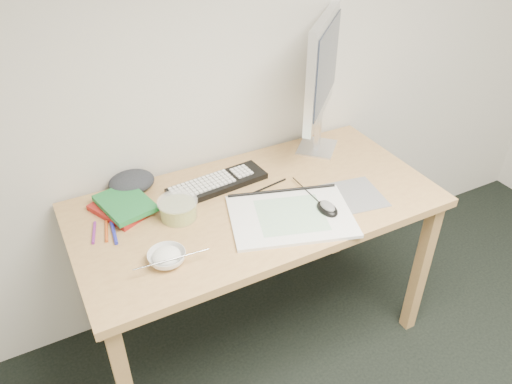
% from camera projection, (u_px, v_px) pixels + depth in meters
% --- Properties ---
extents(desk, '(1.40, 0.70, 0.75)m').
position_uv_depth(desk, '(257.00, 218.00, 1.96)').
color(desk, tan).
rests_on(desk, ground).
extents(mousepad, '(0.27, 0.25, 0.00)m').
position_uv_depth(mousepad, '(351.00, 196.00, 1.94)').
color(mousepad, slate).
rests_on(mousepad, desk).
extents(sketchpad, '(0.52, 0.44, 0.01)m').
position_uv_depth(sketchpad, '(291.00, 216.00, 1.83)').
color(sketchpad, silver).
rests_on(sketchpad, desk).
extents(keyboard, '(0.41, 0.16, 0.02)m').
position_uv_depth(keyboard, '(217.00, 183.00, 2.00)').
color(keyboard, black).
rests_on(keyboard, desk).
extents(monitor, '(0.39, 0.39, 0.60)m').
position_uv_depth(monitor, '(323.00, 69.00, 2.04)').
color(monitor, silver).
rests_on(monitor, desk).
extents(mouse, '(0.07, 0.10, 0.04)m').
position_uv_depth(mouse, '(327.00, 206.00, 1.84)').
color(mouse, black).
rests_on(mouse, sketchpad).
extents(rice_bowl, '(0.14, 0.14, 0.04)m').
position_uv_depth(rice_bowl, '(167.00, 258.00, 1.63)').
color(rice_bowl, white).
rests_on(rice_bowl, desk).
extents(chopsticks, '(0.24, 0.04, 0.02)m').
position_uv_depth(chopsticks, '(172.00, 259.00, 1.59)').
color(chopsticks, '#AEAEB0').
rests_on(chopsticks, rice_bowl).
extents(fruit_tub, '(0.15, 0.15, 0.07)m').
position_uv_depth(fruit_tub, '(178.00, 209.00, 1.82)').
color(fruit_tub, '#DFE350').
rests_on(fruit_tub, desk).
extents(book_red, '(0.24, 0.26, 0.02)m').
position_uv_depth(book_red, '(122.00, 208.00, 1.86)').
color(book_red, maroon).
rests_on(book_red, desk).
extents(book_green, '(0.21, 0.25, 0.02)m').
position_uv_depth(book_green, '(125.00, 203.00, 1.85)').
color(book_green, '#1C7034').
rests_on(book_green, book_red).
extents(cloth_lump, '(0.17, 0.16, 0.06)m').
position_uv_depth(cloth_lump, '(132.00, 182.00, 1.97)').
color(cloth_lump, '#2A2D33').
rests_on(cloth_lump, desk).
extents(pencil_pink, '(0.16, 0.09, 0.01)m').
position_uv_depth(pencil_pink, '(261.00, 199.00, 1.93)').
color(pencil_pink, pink).
rests_on(pencil_pink, desk).
extents(pencil_tan, '(0.16, 0.09, 0.01)m').
position_uv_depth(pencil_tan, '(263.00, 196.00, 1.94)').
color(pencil_tan, tan).
rests_on(pencil_tan, desk).
extents(pencil_black, '(0.19, 0.04, 0.01)m').
position_uv_depth(pencil_black, '(267.00, 187.00, 1.99)').
color(pencil_black, black).
rests_on(pencil_black, desk).
extents(marker_blue, '(0.03, 0.14, 0.01)m').
position_uv_depth(marker_blue, '(114.00, 231.00, 1.76)').
color(marker_blue, '#2026AE').
rests_on(marker_blue, desk).
extents(marker_orange, '(0.04, 0.11, 0.01)m').
position_uv_depth(marker_orange, '(107.00, 231.00, 1.76)').
color(marker_orange, '#C74E17').
rests_on(marker_orange, desk).
extents(marker_purple, '(0.04, 0.12, 0.01)m').
position_uv_depth(marker_purple, '(94.00, 233.00, 1.76)').
color(marker_purple, '#762381').
rests_on(marker_purple, desk).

